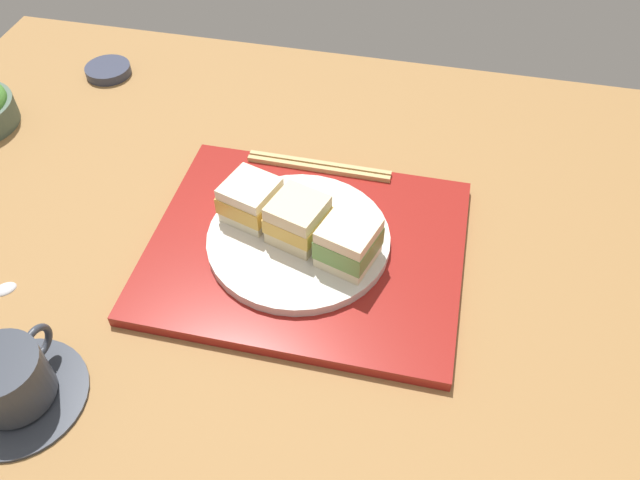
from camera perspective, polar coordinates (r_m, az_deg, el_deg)
ground_plane at (r=78.96cm, az=0.93°, el=-4.18°), size 140.00×100.00×3.00cm
serving_tray at (r=79.93cm, az=-1.23°, el=-0.77°), size 38.66×31.55×1.58cm
sandwich_plate at (r=79.10cm, az=-1.92°, el=0.07°), size 22.71×22.71×1.27cm
sandwich_near at (r=74.05cm, az=2.56°, el=-0.26°), size 7.79×7.85×5.63cm
sandwich_middle at (r=76.58cm, az=-1.99°, el=1.83°), size 7.89×7.81×5.67cm
sandwich_far at (r=79.83cm, az=-6.21°, el=3.62°), size 7.96×7.98×5.16cm
chopsticks_pair at (r=89.34cm, az=-0.10°, el=6.62°), size 20.24×1.89×0.70cm
coffee_cup at (r=73.37cm, az=-25.93°, el=-11.38°), size 14.26×14.26×6.88cm
small_sauce_dish at (r=116.33cm, az=-18.42°, el=14.21°), size 7.46×7.46×1.50cm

